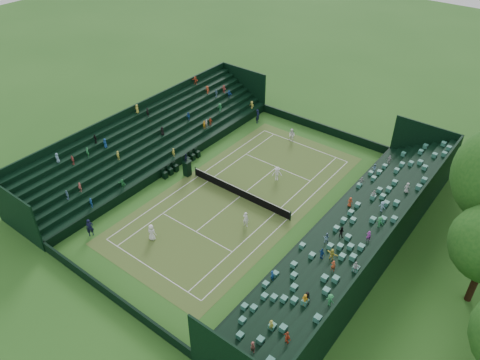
{
  "coord_description": "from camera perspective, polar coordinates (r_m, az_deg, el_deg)",
  "views": [
    {
      "loc": [
        21.9,
        -28.37,
        28.08
      ],
      "look_at": [
        0.0,
        0.0,
        2.0
      ],
      "focal_mm": 35.0,
      "sensor_mm": 36.0,
      "label": 1
    }
  ],
  "objects": [
    {
      "name": "tennis_net",
      "position": [
        45.21,
        0.0,
        -1.51
      ],
      "size": [
        11.67,
        0.1,
        1.06
      ],
      "color": "black",
      "rests_on": "ground"
    },
    {
      "name": "umpire_chair",
      "position": [
        48.12,
        -6.5,
        1.69
      ],
      "size": [
        0.83,
        0.83,
        2.6
      ],
      "color": "black",
      "rests_on": "ground"
    },
    {
      "name": "player_near_west",
      "position": [
        41.13,
        -10.72,
        -6.28
      ],
      "size": [
        0.88,
        0.66,
        1.61
      ],
      "primitive_type": "imported",
      "rotation": [
        0.0,
        0.0,
        3.35
      ],
      "color": "white",
      "rests_on": "ground"
    },
    {
      "name": "south_grandstand",
      "position": [
        52.0,
        -11.15,
        4.62
      ],
      "size": [
        6.6,
        32.0,
        4.9
      ],
      "color": "black",
      "rests_on": "ground"
    },
    {
      "name": "court_surface",
      "position": [
        45.53,
        0.0,
        -2.03
      ],
      "size": [
        12.97,
        26.77,
        0.01
      ],
      "primitive_type": "cube",
      "color": "#377025",
      "rests_on": "ground"
    },
    {
      "name": "perimeter_wall_north",
      "position": [
        56.56,
        9.94,
        6.28
      ],
      "size": [
        17.17,
        0.2,
        1.0
      ],
      "primitive_type": "cube",
      "color": "black",
      "rests_on": "ground"
    },
    {
      "name": "line_judge_north",
      "position": [
        57.52,
        2.18,
        7.8
      ],
      "size": [
        0.59,
        0.74,
        1.78
      ],
      "primitive_type": "imported",
      "rotation": [
        0.0,
        0.0,
        1.86
      ],
      "color": "black",
      "rests_on": "ground"
    },
    {
      "name": "ground",
      "position": [
        45.53,
        0.0,
        -2.04
      ],
      "size": [
        160.0,
        160.0,
        0.0
      ],
      "primitive_type": "plane",
      "color": "#295C1D",
      "rests_on": "ground"
    },
    {
      "name": "perimeter_wall_west",
      "position": [
        49.89,
        -7.74,
        2.11
      ],
      "size": [
        0.2,
        31.77,
        1.0
      ],
      "primitive_type": "cube",
      "color": "black",
      "rests_on": "ground"
    },
    {
      "name": "north_grandstand",
      "position": [
        39.93,
        14.65,
        -7.08
      ],
      "size": [
        6.6,
        32.0,
        4.9
      ],
      "color": "black",
      "rests_on": "ground"
    },
    {
      "name": "line_judge_south",
      "position": [
        42.82,
        -17.83,
        -5.55
      ],
      "size": [
        0.63,
        0.74,
        1.72
      ],
      "primitive_type": "imported",
      "rotation": [
        0.0,
        0.0,
        1.15
      ],
      "color": "black",
      "rests_on": "ground"
    },
    {
      "name": "player_near_east",
      "position": [
        41.75,
        0.7,
        -4.79
      ],
      "size": [
        0.6,
        0.41,
        1.57
      ],
      "primitive_type": "imported",
      "rotation": [
        0.0,
        0.0,
        3.21
      ],
      "color": "white",
      "rests_on": "ground"
    },
    {
      "name": "courtside_chairs",
      "position": [
        49.8,
        -7.12,
        1.95
      ],
      "size": [
        0.48,
        5.45,
        1.04
      ],
      "color": "black",
      "rests_on": "ground"
    },
    {
      "name": "perimeter_wall_south",
      "position": [
        37.37,
        -15.48,
        -13.32
      ],
      "size": [
        17.17,
        0.2,
        1.0
      ],
      "primitive_type": "cube",
      "color": "black",
      "rests_on": "ground"
    },
    {
      "name": "player_far_west",
      "position": [
        54.03,
        6.34,
        5.46
      ],
      "size": [
        0.8,
        0.64,
        1.57
      ],
      "primitive_type": "imported",
      "rotation": [
        0.0,
        0.0,
        -0.07
      ],
      "color": "white",
      "rests_on": "ground"
    },
    {
      "name": "perimeter_wall_east",
      "position": [
        41.78,
        9.3,
        -5.86
      ],
      "size": [
        0.2,
        31.77,
        1.0
      ],
      "primitive_type": "cube",
      "color": "black",
      "rests_on": "ground"
    },
    {
      "name": "player_far_east",
      "position": [
        47.44,
        4.54,
        0.78
      ],
      "size": [
        1.15,
        1.09,
        1.57
      ],
      "primitive_type": "imported",
      "rotation": [
        0.0,
        0.0,
        0.68
      ],
      "color": "white",
      "rests_on": "ground"
    }
  ]
}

